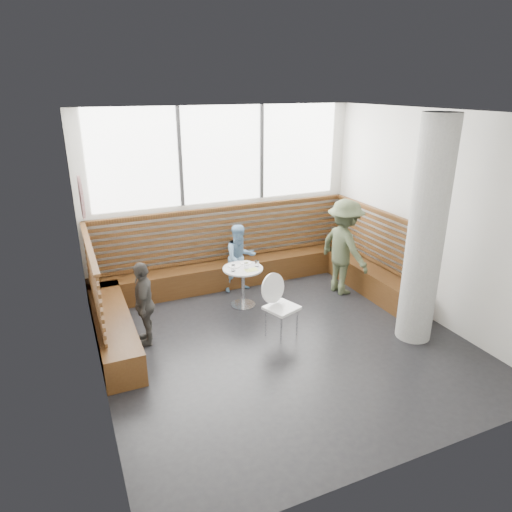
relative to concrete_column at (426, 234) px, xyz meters
name	(u,v)px	position (x,y,z in m)	size (l,w,h in m)	color
room	(286,238)	(-1.85, 0.60, 0.00)	(5.00, 5.00, 3.20)	silver
booth	(238,273)	(-1.85, 2.37, -1.19)	(5.00, 2.50, 1.44)	#402510
concrete_column	(426,234)	(0.00, 0.00, 0.00)	(0.50, 0.50, 3.20)	gray
wall_art	(81,197)	(-4.31, 1.00, 0.70)	(0.50, 0.50, 0.03)	white
cafe_table	(243,279)	(-1.94, 1.94, -1.11)	(0.67, 0.67, 0.69)	silver
cafe_chair	(280,300)	(-1.80, 0.86, -1.04)	(0.45, 0.44, 0.95)	white
adult_man	(344,247)	(-0.10, 1.75, -0.75)	(1.10, 0.63, 1.70)	#475136
child_back	(240,258)	(-1.75, 2.55, -0.98)	(0.60, 0.47, 1.23)	#6C95BB
child_left	(144,303)	(-3.66, 1.42, -0.98)	(0.73, 0.30, 1.24)	#413F3B
plate_near	(234,266)	(-2.04, 2.06, -0.91)	(0.21, 0.21, 0.01)	white
plate_far	(246,263)	(-1.81, 2.12, -0.91)	(0.20, 0.20, 0.01)	white
glass_left	(233,268)	(-2.13, 1.88, -0.86)	(0.07, 0.07, 0.10)	white
glass_mid	(246,266)	(-1.90, 1.87, -0.86)	(0.07, 0.07, 0.11)	white
glass_right	(257,264)	(-1.70, 1.91, -0.86)	(0.06, 0.06, 0.10)	white
menu_card	(251,270)	(-1.85, 1.80, -0.91)	(0.21, 0.15, 0.00)	#A5C64C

